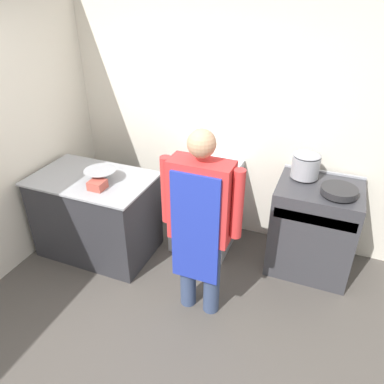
# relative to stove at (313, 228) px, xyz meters

# --- Properties ---
(ground_plane) EXTENTS (14.00, 14.00, 0.00)m
(ground_plane) POSITION_rel_stove_xyz_m (-1.17, -1.64, -0.46)
(ground_plane) COLOR #4C4742
(wall_back) EXTENTS (8.00, 0.05, 2.70)m
(wall_back) POSITION_rel_stove_xyz_m (-1.17, 0.40, 0.89)
(wall_back) COLOR silver
(wall_back) RESTS_ON ground_plane
(wall_left) EXTENTS (0.05, 8.00, 2.70)m
(wall_left) POSITION_rel_stove_xyz_m (-2.79, -0.64, 0.89)
(wall_left) COLOR silver
(wall_left) RESTS_ON ground_plane
(prep_counter) EXTENTS (1.20, 0.77, 0.87)m
(prep_counter) POSITION_rel_stove_xyz_m (-2.12, -0.57, -0.03)
(prep_counter) COLOR #2D2D33
(prep_counter) RESTS_ON ground_plane
(stove) EXTENTS (0.77, 0.64, 0.95)m
(stove) POSITION_rel_stove_xyz_m (0.00, 0.00, 0.00)
(stove) COLOR #38383D
(stove) RESTS_ON ground_plane
(fridge_unit) EXTENTS (0.61, 0.68, 0.90)m
(fridge_unit) POSITION_rel_stove_xyz_m (-1.12, 0.01, -0.01)
(fridge_unit) COLOR silver
(fridge_unit) RESTS_ON ground_plane
(person_cook) EXTENTS (0.67, 0.24, 1.68)m
(person_cook) POSITION_rel_stove_xyz_m (-0.83, -0.94, 0.50)
(person_cook) COLOR #38476B
(person_cook) RESTS_ON ground_plane
(mixing_bowl) EXTENTS (0.31, 0.31, 0.12)m
(mixing_bowl) POSITION_rel_stove_xyz_m (-1.99, -0.58, 0.47)
(mixing_bowl) COLOR #9EA0A8
(mixing_bowl) RESTS_ON prep_counter
(plastic_tub) EXTENTS (0.14, 0.14, 0.08)m
(plastic_tub) POSITION_rel_stove_xyz_m (-1.93, -0.73, 0.45)
(plastic_tub) COLOR #B24C3F
(plastic_tub) RESTS_ON prep_counter
(stock_pot) EXTENTS (0.26, 0.26, 0.24)m
(stock_pot) POSITION_rel_stove_xyz_m (-0.17, 0.11, 0.60)
(stock_pot) COLOR #9EA0A8
(stock_pot) RESTS_ON stove
(saute_pan) EXTENTS (0.31, 0.31, 0.06)m
(saute_pan) POSITION_rel_stove_xyz_m (0.15, -0.11, 0.51)
(saute_pan) COLOR #262628
(saute_pan) RESTS_ON stove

